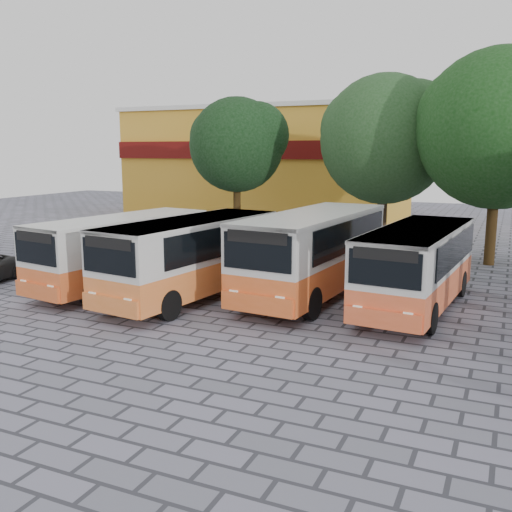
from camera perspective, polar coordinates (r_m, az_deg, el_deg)
The scene contains 9 objects.
ground at distance 16.66m, azimuth 1.09°, elevation -7.56°, with size 90.00×90.00×0.00m, color slate.
shophouse_block at distance 44.07m, azimuth 1.28°, elevation 9.20°, with size 20.40×10.40×8.30m.
bus_far_left at distance 22.13m, azimuth -13.28°, elevation 0.87°, with size 3.42×7.81×2.71m.
bus_centre_left at distance 20.06m, azimuth -6.46°, elevation 0.28°, with size 3.36×8.06×2.81m.
bus_centre_right at distance 20.31m, azimuth 5.78°, elevation 0.75°, with size 3.22×8.52×3.01m.
bus_far_right at distance 19.32m, azimuth 15.84°, elevation -0.63°, with size 2.91×7.68×2.71m.
tree_left at distance 32.81m, azimuth -1.82°, elevation 11.35°, with size 5.60×5.34×8.15m.
tree_middle at distance 30.27m, azimuth 12.96°, elevation 11.70°, with size 6.90×6.57×9.00m.
tree_right at distance 27.88m, azimuth 23.34°, elevation 12.07°, with size 7.43×7.08×9.64m.
Camera 1 is at (6.23, -14.56, 5.17)m, focal length 40.00 mm.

